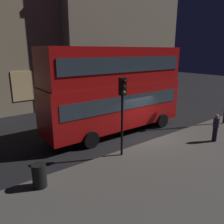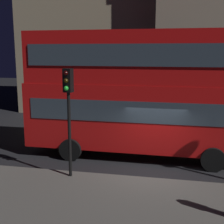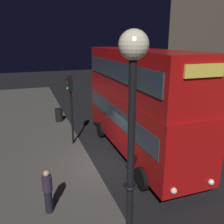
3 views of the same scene
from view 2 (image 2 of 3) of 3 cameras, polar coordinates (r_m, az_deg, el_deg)
The scene contains 3 objects.
ground_plane at distance 12.66m, azimuth 7.49°, elevation -11.21°, with size 80.00×80.00×0.00m, color black.
double_decker_bus at distance 14.04m, azimuth 4.46°, elevation 4.33°, with size 10.01×2.99×5.65m.
traffic_light_near_kerb at distance 11.38m, azimuth -8.01°, elevation 2.14°, with size 0.36×0.39×4.06m.
Camera 2 is at (0.76, -11.69, 4.78)m, focal length 49.82 mm.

